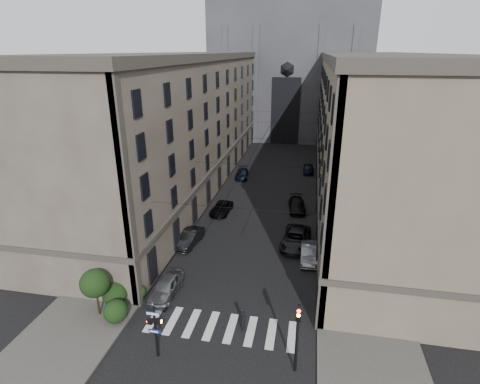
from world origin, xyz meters
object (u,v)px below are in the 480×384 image
Objects in this scene: gothic_tower at (291,57)px; traffic_light_right at (298,330)px; car_right_far at (308,169)px; car_left_midfar at (221,208)px; car_right_midfar at (297,205)px; car_left_midnear at (190,238)px; car_right_midnear at (296,238)px; car_left_far at (242,174)px; car_left_near at (166,286)px; pedestrian_signal_left at (155,328)px; car_right_near at (309,253)px; pedestrian at (243,319)px.

gothic_tower is 11.15× the size of traffic_light_right.
car_left_midfar is at bearing -121.02° from car_right_far.
car_right_midfar is (-1.13, 25.96, -2.57)m from traffic_light_right.
car_left_midnear is 0.79× the size of car_right_midnear.
car_left_midnear is at bearing -95.80° from car_left_midfar.
gothic_tower is 12.63× the size of car_left_far.
car_right_midnear is at bearing -85.16° from gothic_tower.
traffic_light_right reaches higher than car_left_near.
car_left_midnear reaches higher than car_left_far.
car_left_midnear is at bearing -139.51° from car_right_midfar.
car_right_midfar is at bearing 65.46° from car_left_near.
car_right_midfar is at bearing 73.15° from pedestrian_signal_left.
car_left_near is at bearing -147.14° from car_right_near.
gothic_tower is 59.13m from car_right_midnear.
pedestrian_signal_left reaches higher than car_left_midfar.
car_left_midfar is 1.03× the size of car_right_near.
car_left_midnear is at bearing 24.16° from pedestrian.
car_right_near reaches higher than car_left_far.
car_right_midnear is at bearing -94.24° from car_right_midfar.
car_left_midfar is 21.51m from car_right_far.
gothic_tower is 35.80m from car_right_far.
car_right_midfar is 1.19× the size of car_right_far.
car_right_near is (0.60, 13.97, -2.55)m from traffic_light_right.
pedestrian_signal_left is at bearing -92.74° from gothic_tower.
pedestrian is (5.18, 3.56, -1.37)m from pedestrian_signal_left.
car_left_midnear is (-6.17, -58.34, -17.03)m from gothic_tower.
car_left_far is at bearing 105.50° from traffic_light_right.
gothic_tower reaches higher than traffic_light_right.
car_left_midfar is (-4.80, -49.77, -17.16)m from gothic_tower.
car_right_near is at bearing 55.98° from pedestrian_signal_left.
car_left_midfar is (1.37, 8.58, -0.13)m from car_left_midnear.
gothic_tower is 75.15m from pedestrian_signal_left.
car_right_near is 11.75m from pedestrian.
car_right_midfar reaches higher than car_left_midfar.
car_right_midfar is (9.86, 19.88, -0.08)m from car_left_near.
car_right_near is at bearing -56.65° from car_right_midnear.
pedestrian_signal_left is 15.42m from car_left_midnear.
car_left_midnear reaches higher than car_right_near.
car_left_midfar is 11.68m from car_right_midnear.
traffic_light_right is 1.12× the size of car_left_near.
pedestrian reaches higher than car_left_midnear.
car_right_midnear is at bearing -31.61° from car_left_midfar.
pedestrian_signal_left is 0.81× the size of car_right_midfar.
car_right_far is at bearing 93.10° from car_right_midnear.
car_right_near is (6.20, -59.07, -17.06)m from gothic_tower.
pedestrian_signal_left reaches higher than car_left_near.
car_right_near is 2.35× the size of pedestrian.
traffic_light_right is 2.73× the size of pedestrian.
car_right_midfar reaches higher than car_left_far.
car_right_far is at bearing 64.26° from car_left_midfar.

